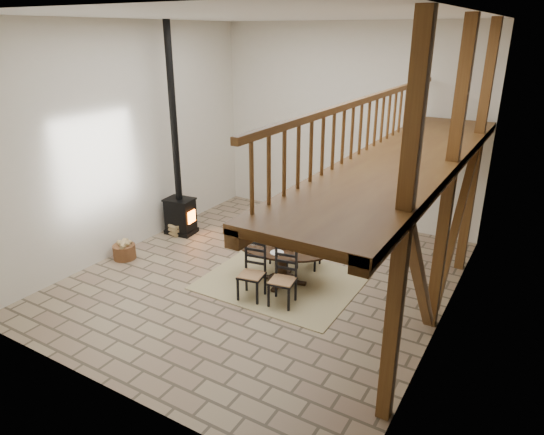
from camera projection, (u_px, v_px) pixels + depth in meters
The scene contains 7 objects.
ground at pixel (265, 276), 10.04m from camera, with size 8.00×8.00×0.00m, color gray.
room_shell at pixel (322, 138), 8.39m from camera, with size 7.02×8.02×5.01m.
rug at pixel (282, 281), 9.83m from camera, with size 3.00×2.50×0.02m, color tan.
dining_table at pixel (282, 262), 9.68m from camera, with size 2.03×2.22×1.20m.
wood_stove at pixel (179, 191), 11.82m from camera, with size 0.75×0.61×5.00m.
log_basket at pixel (124, 251), 10.78m from camera, with size 0.49×0.49×0.41m.
log_stack at pixel (176, 230), 12.02m from camera, with size 0.34×0.35×0.29m.
Camera 1 is at (4.68, -7.60, 4.75)m, focal length 32.00 mm.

